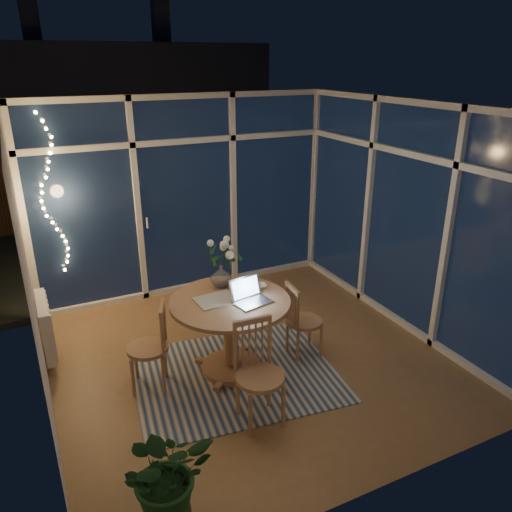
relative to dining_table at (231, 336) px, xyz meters
name	(u,v)px	position (x,y,z in m)	size (l,w,h in m)	color
floor	(251,357)	(0.28, 0.12, -0.40)	(4.00, 4.00, 0.00)	olive
ceiling	(250,106)	(0.28, 0.12, 2.20)	(4.00, 4.00, 0.00)	white
wall_back	(186,196)	(0.28, 2.12, 0.90)	(4.00, 0.04, 2.60)	beige
wall_front	(383,342)	(0.28, -1.88, 0.90)	(4.00, 0.04, 2.60)	beige
wall_left	(30,282)	(-1.72, 0.12, 0.90)	(0.04, 4.00, 2.60)	beige
wall_right	(409,218)	(2.28, 0.12, 0.90)	(0.04, 4.00, 2.60)	beige
window_wall_back	(187,197)	(0.28, 2.08, 0.90)	(4.00, 0.10, 2.60)	white
window_wall_right	(406,218)	(2.24, 0.12, 0.90)	(0.10, 4.00, 2.60)	white
radiator	(46,327)	(-1.66, 1.02, 0.00)	(0.10, 0.70, 0.58)	silver
fairy_lights	(50,196)	(-1.37, 2.00, 1.12)	(0.24, 0.10, 1.85)	#FFC666
garden_patio	(165,225)	(0.78, 5.12, -0.46)	(12.00, 6.00, 0.10)	black
garden_fence	(129,174)	(0.28, 5.62, 0.50)	(11.00, 0.08, 1.80)	#382714
neighbour_roof	(108,93)	(0.58, 8.62, 1.80)	(7.00, 3.00, 2.20)	#2E3138
garden_shrubs	(110,234)	(-0.52, 3.52, 0.05)	(0.90, 0.90, 0.90)	#163219
rug	(235,375)	(0.00, -0.10, -0.40)	(2.00, 1.60, 0.01)	beige
dining_table	(231,336)	(0.00, 0.00, 0.00)	(1.18, 1.18, 0.81)	#A86D4C
chair_left	(147,346)	(-0.82, 0.10, 0.05)	(0.42, 0.42, 0.90)	#A86D4C
chair_right	(305,320)	(0.82, -0.07, 0.02)	(0.40, 0.40, 0.85)	#A86D4C
chair_front	(260,375)	(-0.08, -0.82, 0.08)	(0.44, 0.44, 0.96)	#A86D4C
laptop	(253,291)	(0.18, -0.15, 0.53)	(0.34, 0.29, 0.25)	#B5B4B9
flower_vase	(221,277)	(0.05, 0.33, 0.51)	(0.20, 0.20, 0.21)	silver
bowl	(260,286)	(0.39, 0.13, 0.42)	(0.15, 0.15, 0.04)	white
newspapers	(218,300)	(-0.11, 0.04, 0.41)	(0.39, 0.30, 0.01)	silver
phone	(243,304)	(0.07, -0.15, 0.41)	(0.11, 0.05, 0.01)	black
potted_plant	(168,486)	(-1.10, -1.53, -0.02)	(0.54, 0.47, 0.76)	#194620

